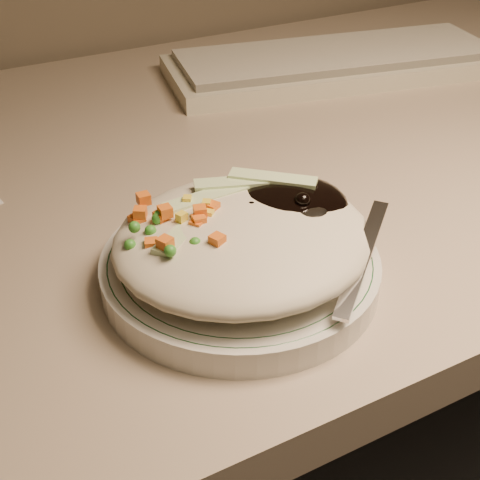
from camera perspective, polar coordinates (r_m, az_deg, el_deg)
name	(u,v)px	position (r m, az deg, el deg)	size (l,w,h in m)	color
desk	(201,307)	(0.80, -3.32, -5.72)	(1.40, 0.70, 0.74)	gray
plate	(240,268)	(0.50, 0.00, -2.45)	(0.21, 0.21, 0.02)	silver
plate_rim	(240,258)	(0.50, 0.00, -1.52)	(0.20, 0.20, 0.00)	#144723
meal	(246,233)	(0.49, 0.49, 0.63)	(0.20, 0.19, 0.05)	#B9B096
keyboard	(336,63)	(0.91, 8.21, 14.75)	(0.46, 0.24, 0.03)	#BCB59A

